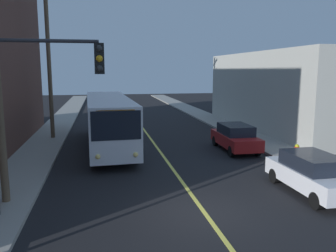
{
  "coord_description": "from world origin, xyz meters",
  "views": [
    {
      "loc": [
        -3.43,
        -10.96,
        4.94
      ],
      "look_at": [
        0.0,
        6.7,
        2.0
      ],
      "focal_mm": 36.86,
      "sensor_mm": 36.0,
      "label": 1
    }
  ],
  "objects_px": {
    "parked_car_white": "(312,173)",
    "utility_pole_mid": "(48,48)",
    "fire_hydrant": "(297,151)",
    "city_bus": "(109,119)",
    "traffic_signal_left_corner": "(38,90)",
    "parked_car_red": "(235,137)"
  },
  "relations": [
    {
      "from": "utility_pole_mid",
      "to": "fire_hydrant",
      "type": "bearing_deg",
      "value": -32.91
    },
    {
      "from": "utility_pole_mid",
      "to": "parked_car_red",
      "type": "bearing_deg",
      "value": -26.31
    },
    {
      "from": "city_bus",
      "to": "traffic_signal_left_corner",
      "type": "bearing_deg",
      "value": -103.03
    },
    {
      "from": "utility_pole_mid",
      "to": "fire_hydrant",
      "type": "relative_size",
      "value": 13.7
    },
    {
      "from": "city_bus",
      "to": "utility_pole_mid",
      "type": "distance_m",
      "value": 6.86
    },
    {
      "from": "parked_car_white",
      "to": "traffic_signal_left_corner",
      "type": "relative_size",
      "value": 0.74
    },
    {
      "from": "traffic_signal_left_corner",
      "to": "utility_pole_mid",
      "type": "bearing_deg",
      "value": 96.26
    },
    {
      "from": "parked_car_red",
      "to": "utility_pole_mid",
      "type": "bearing_deg",
      "value": 153.69
    },
    {
      "from": "fire_hydrant",
      "to": "utility_pole_mid",
      "type": "bearing_deg",
      "value": 147.09
    },
    {
      "from": "city_bus",
      "to": "utility_pole_mid",
      "type": "relative_size",
      "value": 1.06
    },
    {
      "from": "fire_hydrant",
      "to": "parked_car_white",
      "type": "bearing_deg",
      "value": -114.68
    },
    {
      "from": "parked_car_red",
      "to": "traffic_signal_left_corner",
      "type": "bearing_deg",
      "value": -141.71
    },
    {
      "from": "city_bus",
      "to": "parked_car_white",
      "type": "xyz_separation_m",
      "value": [
        7.8,
        -10.14,
        -0.98
      ]
    },
    {
      "from": "parked_car_white",
      "to": "fire_hydrant",
      "type": "distance_m",
      "value": 4.95
    },
    {
      "from": "city_bus",
      "to": "parked_car_red",
      "type": "bearing_deg",
      "value": -17.77
    },
    {
      "from": "traffic_signal_left_corner",
      "to": "fire_hydrant",
      "type": "relative_size",
      "value": 7.14
    },
    {
      "from": "traffic_signal_left_corner",
      "to": "city_bus",
      "type": "bearing_deg",
      "value": 76.97
    },
    {
      "from": "parked_car_red",
      "to": "traffic_signal_left_corner",
      "type": "distance_m",
      "value": 13.25
    },
    {
      "from": "parked_car_white",
      "to": "utility_pole_mid",
      "type": "relative_size",
      "value": 0.38
    },
    {
      "from": "parked_car_white",
      "to": "parked_car_red",
      "type": "xyz_separation_m",
      "value": [
        -0.16,
        7.69,
        0.0
      ]
    },
    {
      "from": "city_bus",
      "to": "utility_pole_mid",
      "type": "xyz_separation_m",
      "value": [
        -3.89,
        3.25,
        4.61
      ]
    },
    {
      "from": "parked_car_red",
      "to": "utility_pole_mid",
      "type": "relative_size",
      "value": 0.38
    }
  ]
}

